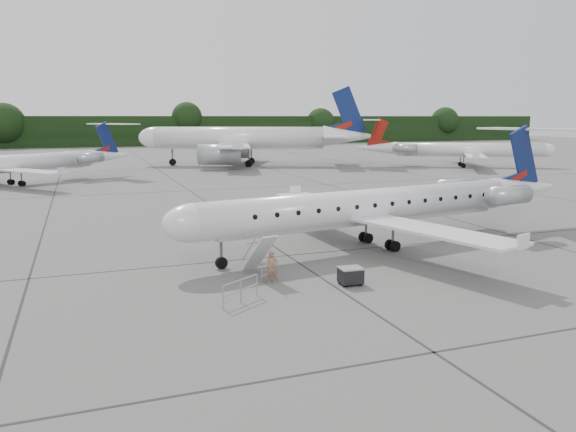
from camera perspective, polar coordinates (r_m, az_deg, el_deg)
name	(u,v)px	position (r m, az deg, el deg)	size (l,w,h in m)	color
ground	(396,256)	(32.60, 10.92, -4.05)	(320.00, 320.00, 0.00)	slate
treeline	(144,131)	(157.88, -14.44, 8.36)	(260.00, 4.00, 8.00)	black
main_regional_jet	(367,190)	(33.62, 8.03, 2.68)	(27.93, 20.11, 7.16)	silver
airstair	(259,254)	(27.85, -2.93, -3.92)	(0.85, 2.36, 2.24)	silver
passenger	(272,267)	(26.79, -1.64, -5.23)	(0.57, 0.37, 1.56)	#825D47
safety_railing	(241,291)	(24.22, -4.83, -7.63)	(2.20, 0.08, 1.00)	#999CA1
baggage_cart	(351,276)	(26.76, 6.37, -6.04)	(1.05, 0.85, 0.91)	black
bg_narrowbody	(239,127)	(91.31, -5.00, 9.01)	(34.59, 24.91, 12.42)	silver
bg_regional_left	(5,155)	(71.46, -26.78, 5.54)	(27.00, 19.44, 7.08)	silver
bg_regional_right	(470,143)	(93.06, 17.99, 7.08)	(28.78, 20.72, 7.55)	silver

